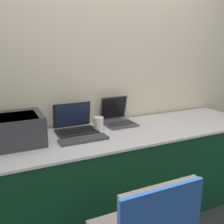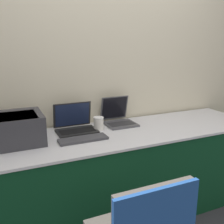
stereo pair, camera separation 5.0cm
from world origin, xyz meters
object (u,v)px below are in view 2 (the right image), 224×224
(coffee_cup, at_px, (99,123))
(laptop_left, at_px, (75,125))
(laptop_right, at_px, (118,118))
(external_keyboard, at_px, (83,139))
(printer, at_px, (11,128))

(coffee_cup, bearing_deg, laptop_left, 163.54)
(laptop_left, relative_size, laptop_right, 1.13)
(laptop_right, distance_m, external_keyboard, 0.55)
(printer, relative_size, coffee_cup, 4.00)
(laptop_left, height_order, laptop_right, laptop_right)
(printer, relative_size, external_keyboard, 1.20)
(laptop_right, xyz_separation_m, external_keyboard, (-0.45, -0.30, -0.05))
(external_keyboard, bearing_deg, printer, 162.83)
(printer, bearing_deg, external_keyboard, -17.17)
(laptop_right, bearing_deg, printer, -172.11)
(printer, distance_m, laptop_left, 0.55)
(external_keyboard, xyz_separation_m, coffee_cup, (0.21, 0.20, 0.05))
(laptop_left, bearing_deg, printer, -170.10)
(printer, xyz_separation_m, coffee_cup, (0.73, 0.03, -0.06))
(laptop_right, relative_size, coffee_cup, 2.58)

